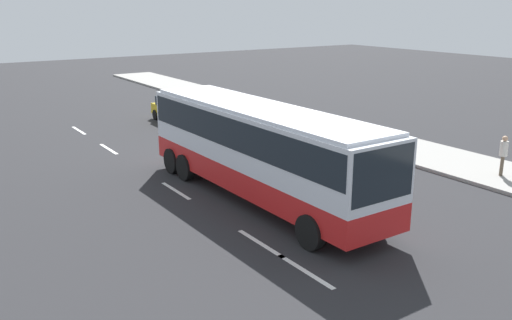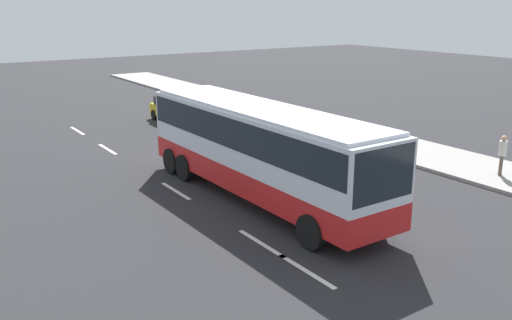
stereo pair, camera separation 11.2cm
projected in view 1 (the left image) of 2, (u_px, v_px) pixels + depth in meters
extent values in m
plane|color=#28282B|center=(283.00, 208.00, 19.74)|extent=(120.00, 120.00, 0.00)
cube|color=gray|center=(458.00, 163.00, 25.04)|extent=(80.00, 4.00, 0.15)
cube|color=white|center=(79.00, 130.00, 31.85)|extent=(2.40, 0.16, 0.01)
cube|color=white|center=(109.00, 149.00, 27.78)|extent=(2.40, 0.16, 0.01)
cube|color=white|center=(176.00, 191.00, 21.56)|extent=(2.40, 0.16, 0.01)
cube|color=white|center=(261.00, 243.00, 16.81)|extent=(2.40, 0.16, 0.01)
cube|color=white|center=(305.00, 271.00, 15.08)|extent=(2.40, 0.16, 0.01)
cube|color=red|center=(260.00, 174.00, 20.38)|extent=(12.14, 2.69, 0.90)
cube|color=silver|center=(260.00, 136.00, 19.99)|extent=(12.14, 2.69, 1.96)
cube|color=black|center=(260.00, 129.00, 19.91)|extent=(11.90, 2.72, 1.08)
cube|color=black|center=(383.00, 175.00, 15.18)|extent=(0.14, 2.39, 1.57)
cube|color=silver|center=(260.00, 108.00, 19.70)|extent=(11.66, 2.53, 0.12)
cylinder|color=black|center=(370.00, 215.00, 17.63)|extent=(1.10, 0.31, 1.10)
cylinder|color=black|center=(310.00, 232.00, 16.28)|extent=(1.10, 0.31, 1.10)
cylinder|color=black|center=(236.00, 158.00, 24.09)|extent=(1.10, 0.31, 1.10)
cylinder|color=black|center=(185.00, 167.00, 22.74)|extent=(1.10, 0.31, 1.10)
cylinder|color=black|center=(222.00, 152.00, 25.04)|extent=(1.10, 0.31, 1.10)
cylinder|color=black|center=(172.00, 161.00, 23.69)|extent=(1.10, 0.31, 1.10)
cube|color=gold|center=(178.00, 112.00, 33.91)|extent=(4.31, 1.97, 0.67)
cube|color=#1E2833|center=(175.00, 101.00, 34.06)|extent=(2.39, 1.77, 0.52)
cylinder|color=black|center=(202.00, 120.00, 33.25)|extent=(0.64, 0.22, 0.64)
cylinder|color=black|center=(175.00, 123.00, 32.33)|extent=(0.64, 0.22, 0.64)
cylinder|color=black|center=(181.00, 112.00, 35.66)|extent=(0.64, 0.22, 0.64)
cylinder|color=black|center=(156.00, 115.00, 34.74)|extent=(0.64, 0.22, 0.64)
cylinder|color=brown|center=(502.00, 166.00, 22.84)|extent=(0.14, 0.14, 0.84)
cylinder|color=brown|center=(502.00, 165.00, 22.98)|extent=(0.14, 0.14, 0.84)
cylinder|color=beige|center=(504.00, 149.00, 22.70)|extent=(0.32, 0.32, 0.63)
sphere|color=tan|center=(505.00, 139.00, 22.59)|extent=(0.23, 0.23, 0.23)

